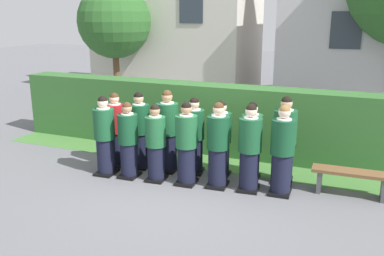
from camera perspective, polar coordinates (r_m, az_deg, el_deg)
The scene contains 19 objects.
ground_plane at distance 8.37m, azimuth -0.76°, elevation -7.44°, with size 60.00×60.00×0.00m, color slate.
student_front_row_0 at distance 8.76m, azimuth -11.75°, elevation -1.27°, with size 0.43×0.49×1.65m.
student_front_row_1 at distance 8.53m, azimuth -8.64°, elevation -1.87°, with size 0.40×0.46×1.56m.
student_front_row_2 at distance 8.30m, azimuth -4.94°, elevation -2.27°, with size 0.40×0.51×1.55m.
student_front_row_3 at distance 8.08m, azimuth -0.76°, elevation -2.40°, with size 0.42×0.49×1.63m.
student_front_row_4 at distance 7.97m, azimuth 3.54°, elevation -2.60°, with size 0.43×0.50×1.65m.
student_front_row_5 at distance 7.86m, azimuth 7.84°, elevation -2.95°, with size 0.43×0.51×1.66m.
student_front_row_6 at distance 7.80m, azimuth 12.13°, elevation -3.24°, with size 0.44×0.50×1.68m.
student_in_red_blazer at distance 9.24m, azimuth -10.30°, elevation -0.42°, with size 0.42×0.51×1.61m.
student_rear_row_1 at distance 9.03m, azimuth -7.12°, elevation -0.55°, with size 0.46×0.53×1.65m.
student_rear_row_2 at distance 8.77m, azimuth -3.32°, elevation -0.65°, with size 0.45×0.51×1.73m.
student_rear_row_3 at distance 8.65m, azimuth 0.30°, elevation -1.31°, with size 0.45×0.52×1.60m.
student_rear_row_4 at distance 8.51m, azimuth 3.95°, elevation -1.72°, with size 0.41×0.51×1.57m.
student_rear_row_5 at distance 8.41m, azimuth 8.05°, elevation -2.02°, with size 0.41×0.49×1.58m.
student_rear_row_6 at distance 8.35m, azimuth 12.40°, elevation -1.85°, with size 0.45×0.56×1.72m.
hedge at distance 9.95m, azimuth 3.94°, elevation 1.18°, with size 10.79×0.70×1.62m.
oak_tree_left at distance 16.13m, azimuth -10.50°, elevation 14.00°, with size 2.70×2.70×4.30m.
wooden_bench at distance 8.22m, azimuth 20.80°, elevation -6.28°, with size 1.41×0.40×0.48m.
lawn_strip at distance 9.47m, azimuth 2.29°, elevation -4.66°, with size 10.79×0.90×0.01m, color #477A38.
Camera 1 is at (3.06, -7.08, 3.23)m, focal length 39.34 mm.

